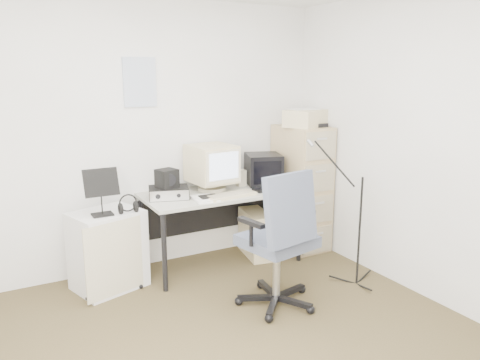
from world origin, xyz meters
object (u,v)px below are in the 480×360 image
filing_cabinet (301,188)px  side_cart (108,250)px  desk (222,228)px  office_chair (277,238)px

filing_cabinet → side_cart: size_ratio=1.90×
desk → side_cart: (-1.10, 0.01, -0.02)m
office_chair → desk: bearing=79.2°
filing_cabinet → office_chair: bearing=-133.9°
filing_cabinet → side_cart: bearing=-179.5°
desk → filing_cabinet: bearing=1.8°
side_cart → office_chair: bearing=-58.3°
filing_cabinet → side_cart: (-2.05, -0.02, -0.31)m
desk → side_cart: desk is taller
filing_cabinet → desk: 0.99m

